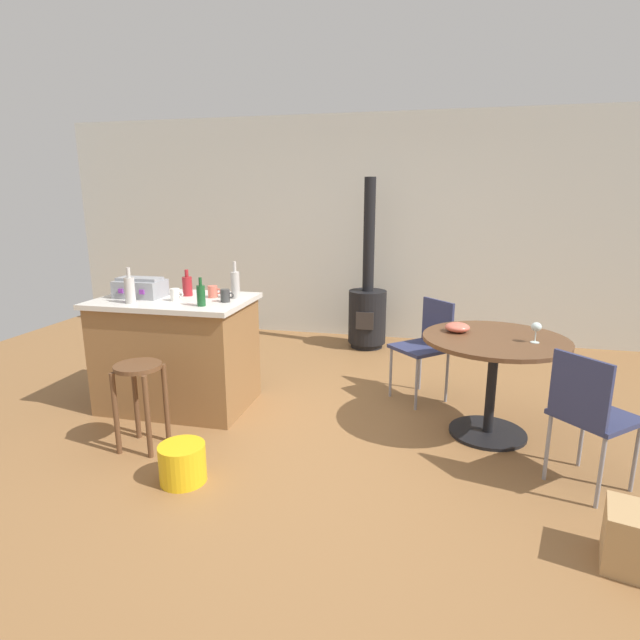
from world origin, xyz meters
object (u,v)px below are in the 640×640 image
cup_0 (213,292)px  bottle_1 (201,295)px  kitchen_island (178,352)px  dining_table (493,361)px  wood_stove (367,307)px  bottle_0 (235,284)px  folding_chair_near (426,342)px  cup_2 (225,296)px  wooden_stool (140,388)px  cup_1 (175,295)px  serving_bowl (457,327)px  bottle_3 (130,289)px  folding_chair_far (589,411)px  plastic_bucket (183,463)px  wine_glass (536,328)px  bottle_2 (187,286)px  toolbox (140,288)px

cup_0 → bottle_1: bearing=-80.3°
kitchen_island → dining_table: kitchen_island is taller
kitchen_island → wood_stove: bearing=57.3°
bottle_0 → folding_chair_near: bearing=18.1°
cup_0 → folding_chair_near: bearing=16.2°
cup_2 → wooden_stool: bearing=-116.5°
cup_1 → bottle_1: bearing=-26.0°
cup_2 → serving_bowl: bearing=4.4°
dining_table → bottle_0: (-2.02, 0.12, 0.47)m
kitchen_island → cup_0: (0.30, 0.11, 0.51)m
wood_stove → bottle_3: 2.83m
folding_chair_far → dining_table: bearing=126.8°
folding_chair_far → bottle_3: bottle_3 is taller
dining_table → plastic_bucket: size_ratio=3.55×
bottle_3 → cup_0: 0.64m
bottle_1 → cup_2: 0.22m
cup_0 → bottle_3: bearing=-146.2°
bottle_1 → bottle_3: bearing=-178.0°
wooden_stool → folding_chair_near: bearing=35.6°
wood_stove → wine_glass: (1.43, -2.15, 0.37)m
dining_table → bottle_0: size_ratio=3.39×
dining_table → cup_0: bearing=177.0°
folding_chair_near → bottle_0: 1.69m
kitchen_island → wood_stove: (1.32, 2.06, 0.02)m
serving_bowl → cup_1: bearing=-175.5°
kitchen_island → bottle_1: size_ratio=5.66×
kitchen_island → wine_glass: bearing=-1.8°
cup_0 → plastic_bucket: bearing=-76.0°
cup_0 → serving_bowl: size_ratio=0.64×
plastic_bucket → folding_chair_far: bearing=10.8°
dining_table → cup_2: size_ratio=9.30×
kitchen_island → wooden_stool: kitchen_island is taller
cup_2 → plastic_bucket: bearing=-83.2°
kitchen_island → bottle_2: size_ratio=5.63×
toolbox → serving_bowl: size_ratio=2.09×
folding_chair_far → wine_glass: (-0.23, 0.56, 0.35)m
cup_2 → folding_chair_far: bearing=-13.4°
kitchen_island → wooden_stool: size_ratio=2.01×
folding_chair_near → folding_chair_far: bearing=-52.6°
wooden_stool → toolbox: bearing=118.7°
wooden_stool → bottle_2: (-0.06, 0.89, 0.56)m
cup_2 → kitchen_island: bearing=174.7°
wooden_stool → bottle_2: size_ratio=2.81×
wooden_stool → dining_table: (2.39, 0.75, 0.13)m
plastic_bucket → kitchen_island: bearing=118.6°
wood_stove → bottle_3: bearing=-124.0°
wood_stove → kitchen_island: bearing=-122.7°
bottle_1 → bottle_3: (-0.59, -0.02, 0.02)m
serving_bowl → plastic_bucket: serving_bowl is taller
bottle_2 → dining_table: bearing=-3.3°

